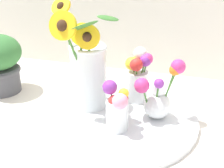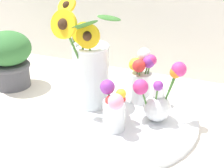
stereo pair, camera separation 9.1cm
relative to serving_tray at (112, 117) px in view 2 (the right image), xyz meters
name	(u,v)px [view 2 (the right image)]	position (x,y,z in m)	size (l,w,h in m)	color
ground_plane	(102,123)	(-0.02, -0.03, -0.01)	(6.00, 6.00, 0.00)	silver
serving_tray	(112,117)	(0.00, 0.00, 0.00)	(0.52, 0.52, 0.02)	silver
mason_jar_sunflowers	(90,69)	(-0.09, 0.04, 0.13)	(0.24, 0.17, 0.34)	silver
vase_small_center	(114,107)	(0.04, -0.07, 0.08)	(0.08, 0.08, 0.14)	white
vase_bulb_right	(158,99)	(0.13, 0.03, 0.08)	(0.13, 0.10, 0.18)	white
vase_small_back	(141,77)	(0.05, 0.12, 0.10)	(0.09, 0.08, 0.18)	white
potted_plant	(9,57)	(-0.45, 0.08, 0.11)	(0.17, 0.17, 0.21)	#4C4C51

